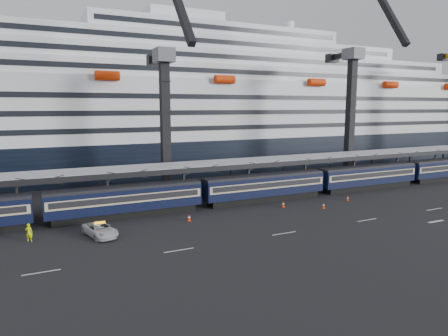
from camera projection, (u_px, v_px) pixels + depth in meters
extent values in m
plane|color=black|center=(356.00, 211.00, 52.76)|extent=(260.00, 260.00, 0.00)
cube|color=beige|center=(41.00, 272.00, 33.06)|extent=(3.00, 0.15, 0.02)
cube|color=beige|center=(179.00, 250.00, 38.15)|extent=(3.00, 0.15, 0.02)
cube|color=beige|center=(284.00, 233.00, 43.24)|extent=(3.00, 0.15, 0.02)
cube|color=beige|center=(367.00, 220.00, 48.34)|extent=(3.00, 0.15, 0.02)
cube|color=beige|center=(434.00, 209.00, 53.43)|extent=(3.00, 0.15, 0.02)
cube|color=beige|center=(436.00, 221.00, 47.73)|extent=(2.50, 0.40, 0.02)
cube|color=black|center=(127.00, 213.00, 49.73)|extent=(17.48, 2.40, 0.90)
cube|color=black|center=(126.00, 199.00, 49.46)|extent=(19.00, 2.80, 2.70)
cube|color=#C8B78D|center=(126.00, 197.00, 49.41)|extent=(18.62, 2.92, 1.05)
cube|color=black|center=(126.00, 196.00, 49.41)|extent=(17.86, 2.98, 0.70)
cube|color=black|center=(126.00, 187.00, 49.23)|extent=(19.00, 2.50, 0.35)
cube|color=black|center=(265.00, 198.00, 58.22)|extent=(17.48, 2.40, 0.90)
cube|color=black|center=(265.00, 186.00, 57.95)|extent=(19.00, 2.80, 2.70)
cube|color=#C8B78D|center=(265.00, 184.00, 57.90)|extent=(18.62, 2.92, 1.05)
cube|color=black|center=(265.00, 183.00, 57.89)|extent=(17.86, 2.98, 0.70)
cube|color=black|center=(265.00, 175.00, 57.72)|extent=(19.00, 2.50, 0.35)
cube|color=black|center=(367.00, 186.00, 66.71)|extent=(17.48, 2.40, 0.90)
cube|color=black|center=(368.00, 176.00, 66.43)|extent=(19.00, 2.80, 2.70)
cube|color=#C8B78D|center=(368.00, 174.00, 66.39)|extent=(18.62, 2.92, 1.05)
cube|color=black|center=(368.00, 173.00, 66.38)|extent=(17.86, 2.98, 0.70)
cube|color=black|center=(368.00, 167.00, 66.20)|extent=(19.00, 2.50, 0.35)
cube|color=black|center=(447.00, 177.00, 75.19)|extent=(17.48, 2.40, 0.90)
cube|color=black|center=(448.00, 168.00, 74.92)|extent=(19.00, 2.80, 2.70)
cube|color=#C8B78D|center=(448.00, 166.00, 74.87)|extent=(18.62, 2.92, 1.05)
cube|color=black|center=(448.00, 166.00, 74.86)|extent=(17.86, 2.98, 0.70)
cube|color=black|center=(448.00, 160.00, 74.69)|extent=(19.00, 2.50, 0.35)
cube|color=gray|center=(295.00, 158.00, 64.43)|extent=(130.00, 6.00, 0.25)
cube|color=black|center=(306.00, 162.00, 61.80)|extent=(130.00, 0.25, 0.70)
cube|color=black|center=(284.00, 158.00, 67.15)|extent=(130.00, 0.25, 0.70)
cube|color=black|center=(18.00, 203.00, 45.37)|extent=(0.25, 0.25, 5.40)
cube|color=black|center=(19.00, 194.00, 50.37)|extent=(0.25, 0.25, 5.40)
cube|color=black|center=(108.00, 195.00, 49.61)|extent=(0.25, 0.25, 5.40)
cube|color=black|center=(101.00, 187.00, 54.61)|extent=(0.25, 0.25, 5.40)
cube|color=black|center=(184.00, 188.00, 53.86)|extent=(0.25, 0.25, 5.40)
cube|color=black|center=(171.00, 181.00, 58.86)|extent=(0.25, 0.25, 5.40)
cube|color=black|center=(249.00, 182.00, 58.10)|extent=(0.25, 0.25, 5.40)
cube|color=black|center=(232.00, 176.00, 63.10)|extent=(0.25, 0.25, 5.40)
cube|color=black|center=(305.00, 177.00, 62.34)|extent=(0.25, 0.25, 5.40)
cube|color=black|center=(285.00, 172.00, 67.34)|extent=(0.25, 0.25, 5.40)
cube|color=black|center=(354.00, 173.00, 66.59)|extent=(0.25, 0.25, 5.40)
cube|color=black|center=(331.00, 168.00, 71.58)|extent=(0.25, 0.25, 5.40)
cube|color=black|center=(397.00, 169.00, 70.83)|extent=(0.25, 0.25, 5.40)
cube|color=black|center=(373.00, 165.00, 75.83)|extent=(0.25, 0.25, 5.40)
cube|color=black|center=(435.00, 165.00, 75.07)|extent=(0.25, 0.25, 5.40)
cube|color=black|center=(410.00, 162.00, 80.07)|extent=(0.25, 0.25, 5.40)
cube|color=black|center=(443.00, 159.00, 84.31)|extent=(0.25, 0.25, 5.40)
cube|color=black|center=(214.00, 150.00, 93.28)|extent=(200.00, 28.00, 7.00)
cube|color=white|center=(214.00, 109.00, 91.84)|extent=(190.00, 26.88, 12.00)
cube|color=white|center=(214.00, 76.00, 90.70)|extent=(160.00, 24.64, 3.00)
cube|color=black|center=(239.00, 72.00, 79.66)|extent=(153.60, 0.12, 0.90)
cube|color=white|center=(214.00, 62.00, 90.24)|extent=(124.00, 21.84, 3.00)
cube|color=black|center=(236.00, 57.00, 80.45)|extent=(119.04, 0.12, 0.90)
cube|color=white|center=(214.00, 49.00, 89.79)|extent=(90.00, 19.04, 3.00)
cube|color=black|center=(233.00, 43.00, 81.24)|extent=(86.40, 0.12, 0.90)
cube|color=white|center=(214.00, 35.00, 89.33)|extent=(56.00, 16.24, 3.00)
cube|color=black|center=(230.00, 29.00, 82.04)|extent=(53.76, 0.12, 0.90)
cube|color=white|center=(180.00, 20.00, 85.55)|extent=(16.00, 12.00, 2.50)
cylinder|color=white|center=(288.00, 28.00, 97.36)|extent=(2.80, 2.80, 3.00)
cylinder|color=red|center=(107.00, 76.00, 67.39)|extent=(4.00, 1.60, 1.60)
cylinder|color=red|center=(225.00, 79.00, 76.73)|extent=(4.00, 1.60, 1.60)
cylinder|color=red|center=(316.00, 82.00, 86.06)|extent=(4.00, 1.60, 1.60)
cylinder|color=red|center=(390.00, 85.00, 95.40)|extent=(4.00, 1.60, 1.60)
cube|color=#4A4C51|center=(167.00, 190.00, 61.08)|extent=(4.50, 4.50, 2.00)
cube|color=black|center=(165.00, 124.00, 59.56)|extent=(1.30, 1.30, 18.00)
cube|color=#4A4C51|center=(164.00, 55.00, 58.03)|extent=(2.60, 3.20, 2.00)
cube|color=black|center=(159.00, 57.00, 60.28)|extent=(0.90, 5.04, 0.90)
cube|color=black|center=(154.00, 60.00, 62.56)|extent=(2.20, 1.60, 1.60)
cube|color=#4A4C51|center=(347.00, 174.00, 75.04)|extent=(4.50, 4.50, 2.00)
cube|color=black|center=(350.00, 115.00, 73.36)|extent=(1.30, 1.30, 20.00)
cube|color=#4A4C51|center=(353.00, 54.00, 71.69)|extent=(2.60, 3.20, 2.00)
cube|color=black|center=(342.00, 56.00, 74.19)|extent=(0.90, 5.60, 0.90)
cube|color=black|center=(332.00, 58.00, 76.72)|extent=(2.20, 1.60, 1.60)
cube|color=black|center=(443.00, 57.00, 91.31)|extent=(2.20, 1.60, 1.60)
imported|color=silver|center=(100.00, 230.00, 42.18)|extent=(3.60, 5.57, 1.43)
imported|color=#E5FC0D|center=(29.00, 232.00, 40.61)|extent=(0.79, 0.64, 1.87)
cube|color=red|center=(189.00, 221.00, 48.02)|extent=(0.42, 0.42, 0.04)
cone|color=red|center=(189.00, 217.00, 47.96)|extent=(0.35, 0.35, 0.79)
cylinder|color=white|center=(189.00, 217.00, 47.96)|extent=(0.30, 0.30, 0.13)
cube|color=red|center=(283.00, 207.00, 54.61)|extent=(0.43, 0.43, 0.05)
cone|color=red|center=(283.00, 204.00, 54.54)|extent=(0.36, 0.36, 0.82)
cylinder|color=white|center=(283.00, 204.00, 54.54)|extent=(0.31, 0.31, 0.14)
cube|color=red|center=(323.00, 208.00, 53.95)|extent=(0.41, 0.41, 0.04)
cone|color=red|center=(323.00, 205.00, 53.89)|extent=(0.35, 0.35, 0.78)
cylinder|color=white|center=(323.00, 205.00, 53.89)|extent=(0.29, 0.29, 0.13)
cube|color=red|center=(347.00, 200.00, 58.40)|extent=(0.37, 0.37, 0.04)
cone|color=red|center=(348.00, 198.00, 58.34)|extent=(0.31, 0.31, 0.70)
cylinder|color=white|center=(348.00, 198.00, 58.34)|extent=(0.26, 0.26, 0.12)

